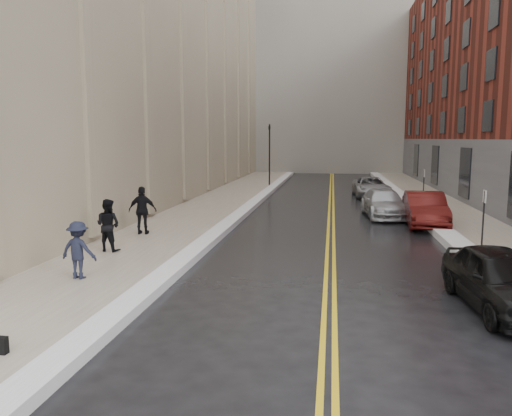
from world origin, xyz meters
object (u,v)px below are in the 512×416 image
(car_maroon, at_px, (425,209))
(car_black, at_px, (502,279))
(pedestrian_a, at_px, (108,225))
(pedestrian_c, at_px, (143,210))
(car_silver_near, at_px, (384,203))
(pedestrian_b, at_px, (78,250))
(car_silver_far, at_px, (371,187))

(car_maroon, bearing_deg, car_black, -88.82)
(pedestrian_a, height_order, pedestrian_c, pedestrian_c)
(pedestrian_c, bearing_deg, car_maroon, -164.78)
(car_maroon, bearing_deg, car_silver_near, 124.36)
(car_maroon, height_order, pedestrian_b, pedestrian_b)
(car_black, xyz_separation_m, car_silver_near, (-1.32, 14.23, -0.04))
(car_silver_near, relative_size, pedestrian_b, 2.99)
(pedestrian_c, bearing_deg, pedestrian_a, 83.67)
(car_maroon, height_order, pedestrian_c, pedestrian_c)
(car_black, distance_m, pedestrian_c, 13.64)
(pedestrian_a, xyz_separation_m, pedestrian_b, (0.70, -3.38, -0.10))
(pedestrian_a, bearing_deg, car_silver_near, -124.54)
(car_silver_far, height_order, pedestrian_c, pedestrian_c)
(car_silver_near, height_order, pedestrian_b, pedestrian_b)
(car_black, height_order, pedestrian_b, pedestrian_b)
(car_maroon, distance_m, pedestrian_a, 14.27)
(car_black, relative_size, pedestrian_b, 2.70)
(pedestrian_b, bearing_deg, pedestrian_a, -73.13)
(car_silver_near, xyz_separation_m, pedestrian_b, (-9.67, -13.71, 0.26))
(car_maroon, xyz_separation_m, car_silver_far, (-1.60, 11.85, -0.11))
(car_silver_near, xyz_separation_m, pedestrian_a, (-10.37, -10.34, 0.36))
(pedestrian_b, bearing_deg, pedestrian_c, -78.95)
(car_silver_far, height_order, pedestrian_a, pedestrian_a)
(car_maroon, relative_size, pedestrian_a, 2.63)
(pedestrian_b, bearing_deg, car_silver_far, -107.64)
(pedestrian_b, bearing_deg, car_maroon, -130.17)
(pedestrian_b, bearing_deg, car_black, -177.53)
(car_silver_near, bearing_deg, car_maroon, -63.56)
(car_black, xyz_separation_m, pedestrian_a, (-11.69, 3.90, 0.32))
(car_silver_near, xyz_separation_m, pedestrian_c, (-10.34, -7.18, 0.43))
(car_black, distance_m, pedestrian_a, 12.33)
(car_black, distance_m, pedestrian_b, 11.01)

